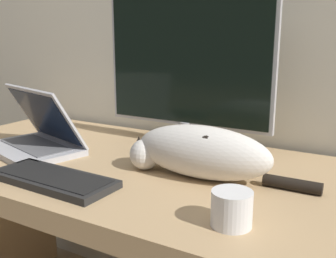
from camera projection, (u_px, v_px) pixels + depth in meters
The scene contains 6 objects.
desk at pixel (133, 206), 1.26m from camera, with size 1.59×0.76×0.73m.
monitor at pixel (187, 68), 1.34m from camera, with size 0.62×0.18×0.53m.
laptop at pixel (36, 138), 1.34m from camera, with size 0.39×0.31×0.22m.
external_keyboard at pixel (53, 179), 1.06m from camera, with size 0.37×0.15×0.02m.
cat at pixel (199, 151), 1.09m from camera, with size 0.54×0.15×0.15m.
coffee_mug at pixel (232, 209), 0.81m from camera, with size 0.09×0.09×0.08m.
Camera 1 is at (0.68, -0.58, 1.12)m, focal length 42.00 mm.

